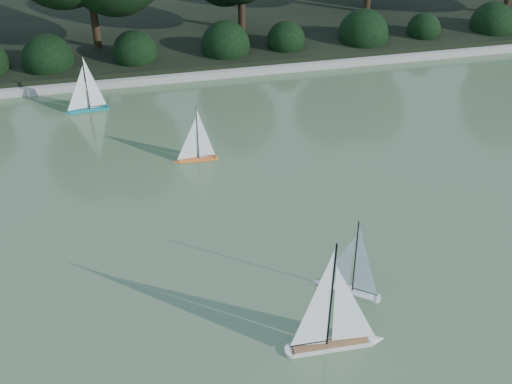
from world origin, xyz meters
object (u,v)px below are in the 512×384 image
Objects in this scene: sailboat_white_a at (345,279)px; sailboat_white_b at (339,330)px; sailboat_orange at (193,152)px; sailboat_teal at (84,102)px.

sailboat_white_a is 0.75× the size of sailboat_white_b.
sailboat_white_b is 5.42m from sailboat_orange.
sailboat_white_b is at bearing -66.97° from sailboat_teal.
sailboat_teal is (-2.13, 2.69, 0.03)m from sailboat_orange.
sailboat_teal is (-3.83, 6.93, -0.00)m from sailboat_white_a.
sailboat_white_a is 1.13m from sailboat_white_b.
sailboat_orange is 0.87× the size of sailboat_teal.
sailboat_white_b is at bearing -76.60° from sailboat_orange.
sailboat_white_b is (-0.44, -1.03, 0.07)m from sailboat_white_a.
sailboat_teal is (-3.39, 7.97, -0.08)m from sailboat_white_b.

